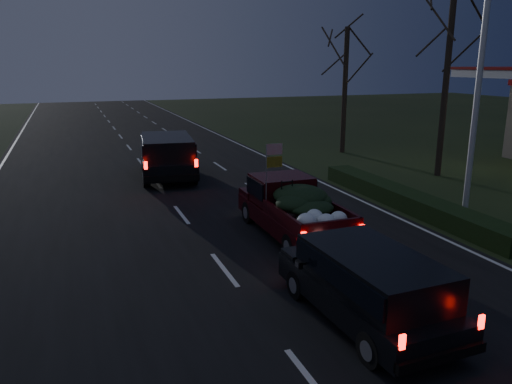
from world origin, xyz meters
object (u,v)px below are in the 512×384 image
object	(u,v)px
light_pole	(482,50)
rear_suv	(370,280)
lead_suv	(167,152)
pickup_truck	(292,205)

from	to	relation	value
light_pole	rear_suv	size ratio (longest dim) A/B	2.10
light_pole	lead_suv	world-z (taller)	light_pole
lead_suv	light_pole	bearing A→B (deg)	-38.26
light_pole	pickup_truck	bearing A→B (deg)	-178.31
pickup_truck	lead_suv	size ratio (longest dim) A/B	0.86
lead_suv	rear_suv	distance (m)	14.50
light_pole	rear_suv	distance (m)	10.45
light_pole	pickup_truck	distance (m)	8.18
pickup_truck	rear_suv	xyz separation A→B (m)	(-0.79, -5.35, -0.01)
light_pole	pickup_truck	world-z (taller)	light_pole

